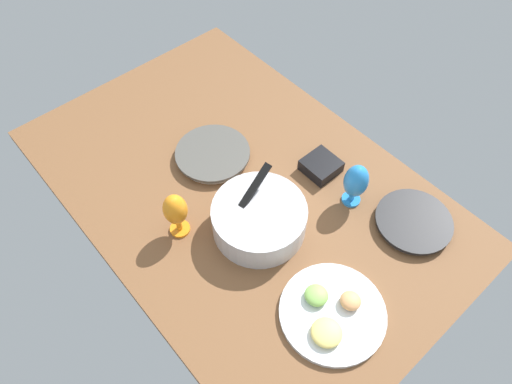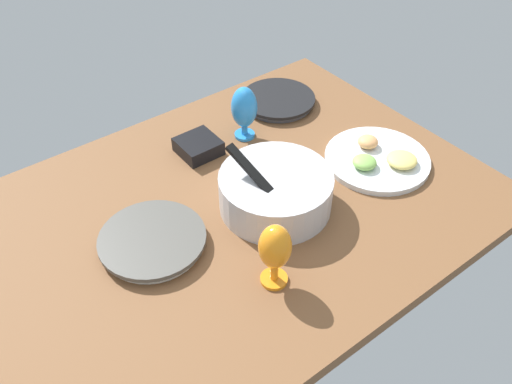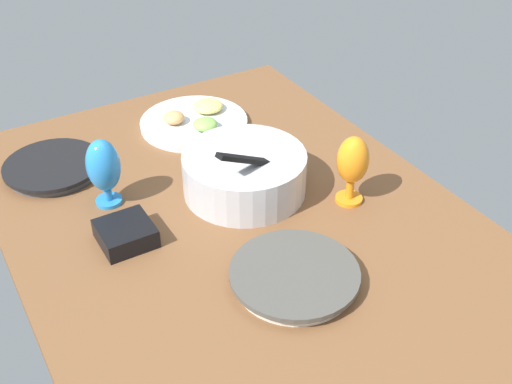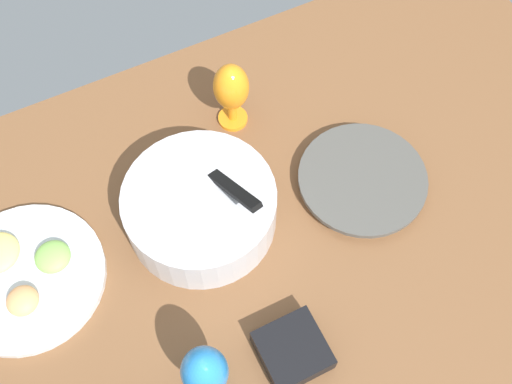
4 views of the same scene
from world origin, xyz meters
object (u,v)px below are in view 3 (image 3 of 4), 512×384
Objects in this scene: mixing_bowl at (245,172)px; hurricane_glass_orange at (353,163)px; fruit_platter at (195,121)px; dinner_plate_left at (53,167)px; dinner_plate_right at (294,276)px; square_bowl_black at (126,233)px; hurricane_glass_blue at (104,167)px.

mixing_bowl reaches higher than hurricane_glass_orange.
mixing_bowl is 37.45cm from fruit_platter.
dinner_plate_left is 0.81× the size of fruit_platter.
dinner_plate_right is 0.87× the size of fruit_platter.
fruit_platter is (-71.43, 11.40, -0.20)cm from dinner_plate_right.
square_bowl_black is at bearing -139.90° from dinner_plate_right.
hurricane_glass_blue is (-12.77, -31.58, 4.61)cm from mixing_bowl.
hurricane_glass_orange is at bearing 50.59° from mixing_bowl.
hurricane_glass_blue is 1.49× the size of square_bowl_black.
mixing_bowl is 1.70× the size of hurricane_glass_orange.
fruit_platter is 1.78× the size of hurricane_glass_blue.
dinner_plate_right is 1.55× the size of hurricane_glass_blue.
dinner_plate_left is 1.44× the size of hurricane_glass_blue.
dinner_plate_left is at bearing -170.21° from square_bowl_black.
fruit_platter is (-36.98, 3.95, -4.37)cm from mixing_bowl.
dinner_plate_right is at bearing -12.20° from mixing_bowl.
hurricane_glass_blue reaches higher than dinner_plate_right.
fruit_platter is at bearing 137.55° from square_bowl_black.
dinner_plate_right is (67.65, 32.22, 0.15)cm from dinner_plate_left.
square_bowl_black is (-13.02, -53.70, -8.65)cm from hurricane_glass_orange.
dinner_plate_right is 2.32× the size of square_bowl_black.
mixing_bowl reaches higher than square_bowl_black.
square_bowl_black is at bearing -42.45° from fruit_platter.
hurricane_glass_blue is at bearing 174.08° from square_bowl_black.
dinner_plate_left is 1.41× the size of hurricane_glass_orange.
square_bowl_black is at bearing 9.79° from dinner_plate_left.
hurricane_glass_orange is 55.93cm from square_bowl_black.
hurricane_glass_blue is at bearing -55.73° from fruit_platter.
hurricane_glass_orange reaches higher than dinner_plate_right.
dinner_plate_left is 23.73cm from hurricane_glass_blue.
hurricane_glass_orange reaches higher than hurricane_glass_blue.
hurricane_glass_orange is at bearing 122.41° from dinner_plate_right.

